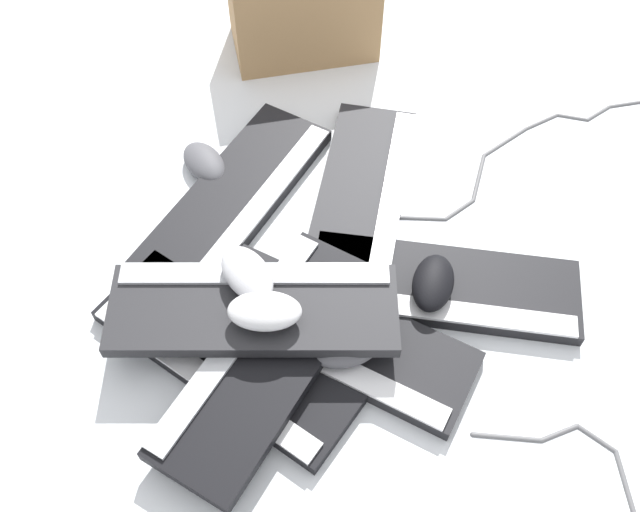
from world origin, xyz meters
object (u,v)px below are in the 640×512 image
Objects in this scene: mouse_4 at (265,311)px; cardboard_box at (303,5)px; keyboard_4 at (362,197)px; mouse_2 at (433,283)px; mouse_5 at (247,274)px; keyboard_0 at (237,197)px; keyboard_1 at (226,354)px; keyboard_5 at (268,357)px; mouse_3 at (359,330)px; mouse_1 at (204,163)px; keyboard_3 at (444,288)px; keyboard_2 at (336,336)px; keyboard_6 at (253,308)px; mouse_6 at (349,347)px.

mouse_4 is 0.37× the size of cardboard_box.
mouse_2 is at bearing 156.59° from keyboard_4.
cardboard_box is at bearing -39.27° from mouse_5.
keyboard_0 is 0.32m from mouse_4.
mouse_4 is (-0.04, -0.06, 0.10)m from keyboard_1.
keyboard_0 is 0.39m from mouse_2.
cardboard_box is at bearing -53.50° from keyboard_5.
mouse_2 is at bearing -121.95° from keyboard_1.
mouse_1 is at bearing -25.70° from mouse_3.
keyboard_5 is (0.13, 0.29, 0.03)m from keyboard_3.
mouse_5 is at bearing 90.32° from keyboard_4.
mouse_5 is at bearing 46.04° from keyboard_3.
mouse_1 reaches higher than keyboard_2.
cardboard_box is (0.40, -0.58, 0.03)m from keyboard_6.
cardboard_box is (0.19, -0.41, 0.09)m from keyboard_0.
keyboard_3 is at bearing -168.88° from keyboard_0.
keyboard_3 is at bearing -113.89° from keyboard_5.
keyboard_2 is 0.12m from keyboard_5.
mouse_5 is 0.37× the size of cardboard_box.
keyboard_0 is at bearing -106.64° from mouse_2.
keyboard_5 is (-0.27, 0.21, 0.03)m from keyboard_0.
mouse_5 reaches higher than keyboard_2.
keyboard_1 is 4.09× the size of mouse_4.
keyboard_3 is 4.12× the size of mouse_5.
mouse_4 is at bearing -46.93° from keyboard_5.
mouse_6 is (0.03, 0.18, 0.00)m from mouse_2.
keyboard_1 is 0.98× the size of keyboard_4.
keyboard_2 is 4.19× the size of mouse_6.
keyboard_3 is at bearing -159.43° from mouse_4.
keyboard_3 is 4.12× the size of mouse_2.
keyboard_2 is at bearing 134.55° from cardboard_box.
mouse_4 is (0.15, 0.23, 0.06)m from mouse_2.
keyboard_4 is at bearing -65.72° from mouse_3.
keyboard_6 reaches higher than keyboard_1.
keyboard_0 is 1.00× the size of keyboard_2.
mouse_1 is at bearing -40.24° from keyboard_1.
keyboard_4 is 4.16× the size of mouse_6.
mouse_1 is 0.34m from mouse_5.
keyboard_1 is at bearing 157.45° from mouse_6.
mouse_5 reaches higher than mouse_3.
keyboard_5 is (-0.06, -0.03, 0.03)m from keyboard_1.
keyboard_3 is (-0.19, -0.32, 0.00)m from keyboard_1.
keyboard_3 is at bearing -118.20° from mouse_3.
keyboard_5 is at bearing 44.67° from mouse_3.
mouse_1 is at bearing -110.18° from mouse_2.
cardboard_box reaches higher than keyboard_6.
cardboard_box is at bearing -29.34° from keyboard_3.
cardboard_box is at bearing -54.90° from mouse_3.
keyboard_1 is at bearing 50.08° from keyboard_2.
keyboard_6 is 1.47× the size of cardboard_box.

